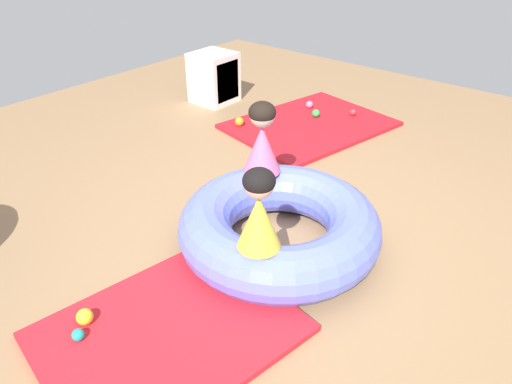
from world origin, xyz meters
The scene contains 13 objects.
ground_plane centered at (0.00, 0.00, 0.00)m, with size 8.00×8.00×0.00m, color #93704C.
gym_mat_near_right centered at (1.73, 0.99, 0.02)m, with size 1.56×1.19×0.04m, color #B21923.
gym_mat_front centered at (-1.07, 0.00, 0.02)m, with size 1.29×1.03×0.04m, color red.
inflatable_cushion centered at (-0.08, 0.01, 0.17)m, with size 1.33×1.33×0.35m, color #6070E5.
child_in_pink centered at (0.19, 0.38, 0.60)m, with size 0.34×0.34×0.52m.
child_in_yellow centered at (-0.50, -0.16, 0.59)m, with size 0.32×0.32×0.49m.
play_ball_orange centered at (1.22, 1.51, 0.09)m, with size 0.09×0.09×0.09m, color orange.
play_ball_pink centered at (2.08, 1.24, 0.08)m, with size 0.08×0.08×0.08m, color pink.
play_ball_green centered at (1.91, 1.04, 0.08)m, with size 0.08×0.08×0.08m, color green.
play_ball_yellow centered at (-1.32, 0.38, 0.09)m, with size 0.09×0.09×0.09m, color yellow.
play_ball_teal centered at (-1.41, 0.31, 0.07)m, with size 0.07×0.07×0.07m, color teal.
play_ball_red centered at (2.20, 0.76, 0.07)m, with size 0.07×0.07×0.07m, color red.
storage_cube centered at (1.65, 2.25, 0.28)m, with size 0.44×0.44×0.56m.
Camera 1 is at (-2.17, -1.53, 2.01)m, focal length 33.75 mm.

